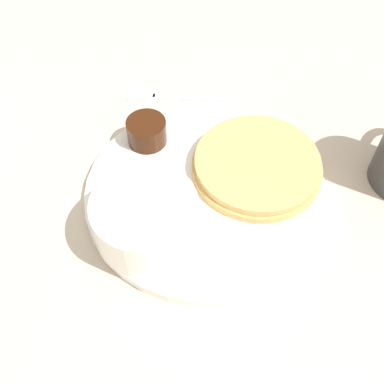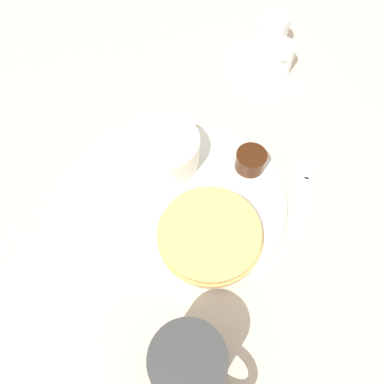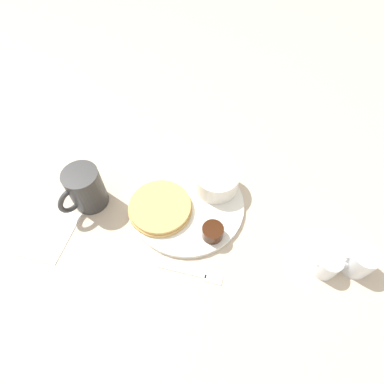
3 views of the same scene
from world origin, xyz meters
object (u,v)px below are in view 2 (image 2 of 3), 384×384
at_px(bowl, 165,149).
at_px(creamer_pitcher_near, 280,57).
at_px(creamer_pitcher_far, 273,31).
at_px(fork, 306,186).
at_px(coffee_mug, 189,366).
at_px(plate, 196,200).

height_order(bowl, creamer_pitcher_near, bowl).
height_order(creamer_pitcher_far, fork, creamer_pitcher_far).
height_order(coffee_mug, creamer_pitcher_far, coffee_mug).
height_order(coffee_mug, creamer_pitcher_near, coffee_mug).
bearing_deg(bowl, creamer_pitcher_near, 49.68).
xyz_separation_m(bowl, fork, (0.22, -0.03, -0.04)).
xyz_separation_m(plate, bowl, (-0.05, 0.07, 0.03)).
xyz_separation_m(coffee_mug, fork, (0.16, 0.26, -0.05)).
height_order(plate, fork, plate).
distance_m(coffee_mug, creamer_pitcher_far, 0.60).
bearing_deg(creamer_pitcher_near, creamer_pitcher_far, 98.80).
height_order(bowl, coffee_mug, coffee_mug).
xyz_separation_m(bowl, creamer_pitcher_far, (0.18, 0.29, -0.01)).
height_order(creamer_pitcher_near, creamer_pitcher_far, creamer_pitcher_far).
bearing_deg(creamer_pitcher_far, bowl, -122.09).
bearing_deg(fork, creamer_pitcher_far, 96.29).
relative_size(plate, creamer_pitcher_near, 3.85).
relative_size(bowl, fork, 0.78).
xyz_separation_m(creamer_pitcher_near, creamer_pitcher_far, (-0.01, 0.06, 0.01)).
bearing_deg(coffee_mug, fork, 57.84).
height_order(coffee_mug, fork, coffee_mug).
distance_m(plate, bowl, 0.09).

